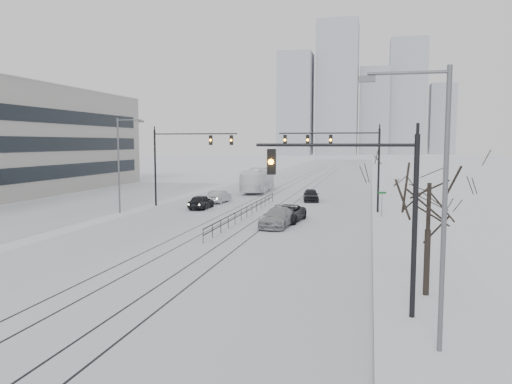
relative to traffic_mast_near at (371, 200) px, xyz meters
The scene contains 21 objects.
ground 13.16m from the traffic_mast_near, 150.93° to the right, with size 500.00×500.00×0.00m, color silver.
road 55.26m from the traffic_mast_near, 101.30° to the left, with size 22.00×260.00×0.02m, color silver.
sidewalk_east 54.26m from the traffic_mast_near, 87.13° to the left, with size 5.00×260.00×0.16m, color silver.
curb 54.19m from the traffic_mast_near, 89.72° to the left, with size 0.10×260.00×0.12m, color gray.
parking_strip 42.54m from the traffic_mast_near, 136.71° to the left, with size 14.00×60.00×0.03m, color silver.
tram_rails 35.96m from the traffic_mast_near, 107.60° to the left, with size 5.30×180.00×0.01m.
skyline 268.96m from the traffic_mast_near, 91.23° to the left, with size 96.00×48.00×72.00m.
traffic_mast_near is the anchor object (origin of this frame).
traffic_mast_ne 29.14m from the traffic_mast_near, 95.19° to the left, with size 9.60×0.37×8.00m.
traffic_mast_nw 35.69m from the traffic_mast_near, 122.77° to the left, with size 9.10×0.37×8.00m.
street_light_east 3.61m from the traffic_mast_near, 57.45° to the right, with size 2.73×0.25×9.00m.
street_light_west 33.24m from the traffic_mast_near, 133.76° to the left, with size 2.73×0.25×9.00m.
bare_tree 3.85m from the traffic_mast_near, 51.24° to the left, with size 4.40×4.40×6.10m.
median_fence 26.62m from the traffic_mast_near, 114.20° to the left, with size 0.06×24.00×1.00m.
street_sign 26.19m from the traffic_mast_near, 87.77° to the left, with size 0.70×0.06×2.40m.
sedan_sb_inner 33.31m from the traffic_mast_near, 120.32° to the left, with size 1.70×4.21×1.44m, color black.
sedan_sb_outer 37.81m from the traffic_mast_near, 115.91° to the left, with size 1.48×4.23×1.39m, color #9DA0A5.
sedan_nb_front 23.69m from the traffic_mast_near, 107.05° to the left, with size 2.34×5.08×1.41m, color black.
sedan_nb_right 21.19m from the traffic_mast_near, 110.09° to the left, with size 2.09×5.14×1.49m, color #95979B.
sedan_nb_far 38.38m from the traffic_mast_near, 99.98° to the left, with size 1.69×4.21×1.43m, color black.
box_truck 49.29m from the traffic_mast_near, 107.68° to the left, with size 2.66×11.39×3.17m, color white.
Camera 1 is at (10.76, -13.05, 6.69)m, focal length 35.00 mm.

